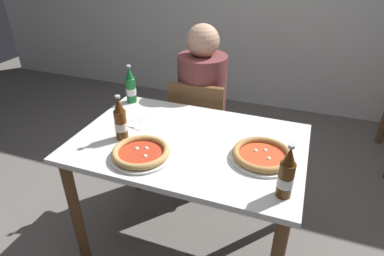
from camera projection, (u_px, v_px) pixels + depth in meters
name	position (u px, v px, depth m)	size (l,w,h in m)	color
ground_plane	(189.00, 239.00, 2.09)	(8.00, 8.00, 0.00)	slate
dining_table_main	(189.00, 158.00, 1.77)	(1.20, 0.80, 0.75)	silver
chair_behind_table	(200.00, 126.00, 2.39)	(0.42, 0.42, 0.85)	brown
diner_seated	(202.00, 111.00, 2.38)	(0.34, 0.34, 1.21)	#2D3342
pizza_margherita_near	(262.00, 155.00, 1.56)	(0.31, 0.31, 0.04)	white
pizza_marinara_far	(141.00, 153.00, 1.58)	(0.31, 0.31, 0.04)	white
beer_bottle_left	(131.00, 87.00, 2.08)	(0.07, 0.07, 0.25)	#196B2D
beer_bottle_center	(121.00, 121.00, 1.69)	(0.07, 0.07, 0.25)	#512D0F
beer_bottle_right	(286.00, 175.00, 1.30)	(0.07, 0.07, 0.25)	#512D0F
napkin_with_cutlery	(139.00, 120.00, 1.91)	(0.22, 0.22, 0.01)	white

